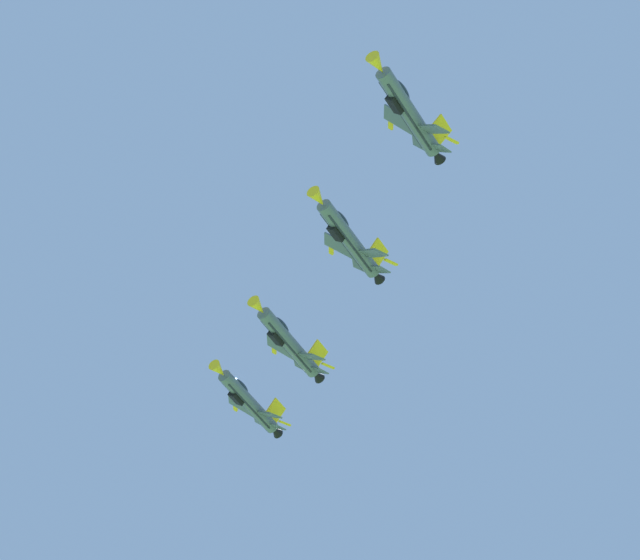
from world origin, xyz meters
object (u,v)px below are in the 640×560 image
fighter_jet_lead (408,111)px  fighter_jet_left_wing (348,238)px  fighter_jet_left_outer (247,401)px  fighter_jet_right_wing (288,342)px

fighter_jet_lead → fighter_jet_left_wing: fighter_jet_lead is taller
fighter_jet_left_wing → fighter_jet_left_outer: bearing=-38.7°
fighter_jet_lead → fighter_jet_right_wing: fighter_jet_lead is taller
fighter_jet_lead → fighter_jet_right_wing: 34.83m
fighter_jet_lead → fighter_jet_left_wing: 18.17m
fighter_jet_left_wing → fighter_jet_left_outer: (-7.66, 31.29, 0.71)m
fighter_jet_lead → fighter_jet_left_wing: (-3.34, 17.80, -1.46)m
fighter_jet_lead → fighter_jet_left_wing: size_ratio=1.00×
fighter_jet_right_wing → fighter_jet_left_outer: (-3.12, 15.36, 2.93)m
fighter_jet_left_wing → fighter_jet_right_wing: fighter_jet_left_wing is taller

